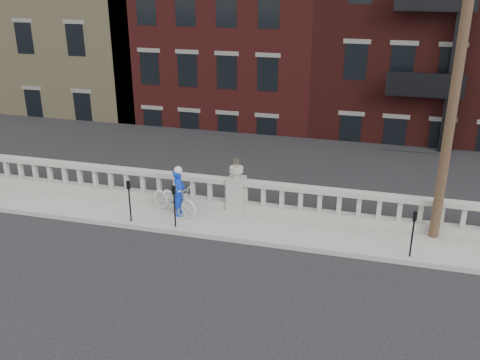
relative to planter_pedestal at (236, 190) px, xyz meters
name	(u,v)px	position (x,y,z in m)	size (l,w,h in m)	color
ground	(197,273)	(0.00, -3.95, -0.83)	(120.00, 120.00, 0.00)	black
sidewalk	(228,223)	(0.00, -0.95, -0.76)	(32.00, 2.20, 0.15)	gray
balustrade	(236,195)	(0.00, 0.00, -0.19)	(28.00, 0.34, 1.03)	gray
planter_pedestal	(236,190)	(0.00, 0.00, 0.00)	(0.55, 0.55, 1.76)	gray
lower_level	(326,52)	(0.56, 19.09, 1.80)	(80.00, 44.00, 20.80)	#605E59
utility_pole	(459,64)	(6.20, -0.35, 4.41)	(1.60, 0.28, 10.00)	#422D1E
parking_meter_b	(129,196)	(-2.95, -1.80, 0.17)	(0.10, 0.09, 1.36)	black
parking_meter_c	(174,202)	(-1.45, -1.80, 0.17)	(0.10, 0.09, 1.36)	black
parking_meter_d	(413,229)	(5.49, -1.80, 0.17)	(0.10, 0.09, 1.36)	black
bicycle	(174,199)	(-1.85, -0.84, -0.19)	(0.65, 1.87, 0.98)	silver
cyclist	(179,192)	(-1.64, -0.94, 0.09)	(0.56, 0.37, 1.55)	#0D37CD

